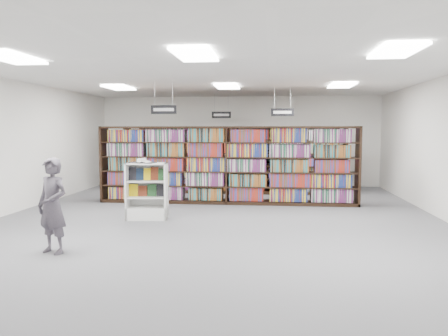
# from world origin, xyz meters

# --- Properties ---
(floor) EXTENTS (12.00, 12.00, 0.00)m
(floor) POSITION_xyz_m (0.00, 0.00, 0.00)
(floor) COLOR #5B5A60
(floor) RESTS_ON ground
(ceiling) EXTENTS (10.00, 12.00, 0.10)m
(ceiling) POSITION_xyz_m (0.00, 0.00, 3.20)
(ceiling) COLOR silver
(ceiling) RESTS_ON wall_back
(wall_back) EXTENTS (10.00, 0.10, 3.20)m
(wall_back) POSITION_xyz_m (0.00, 6.00, 1.60)
(wall_back) COLOR white
(wall_back) RESTS_ON ground
(wall_front) EXTENTS (10.00, 0.10, 3.20)m
(wall_front) POSITION_xyz_m (0.00, -6.00, 1.60)
(wall_front) COLOR white
(wall_front) RESTS_ON ground
(wall_left) EXTENTS (0.10, 12.00, 3.20)m
(wall_left) POSITION_xyz_m (-5.00, 0.00, 1.60)
(wall_left) COLOR white
(wall_left) RESTS_ON ground
(bookshelf_row_near) EXTENTS (7.00, 0.60, 2.10)m
(bookshelf_row_near) POSITION_xyz_m (0.00, 2.00, 1.05)
(bookshelf_row_near) COLOR black
(bookshelf_row_near) RESTS_ON floor
(bookshelf_row_mid) EXTENTS (7.00, 0.60, 2.10)m
(bookshelf_row_mid) POSITION_xyz_m (0.00, 4.00, 1.05)
(bookshelf_row_mid) COLOR black
(bookshelf_row_mid) RESTS_ON floor
(bookshelf_row_far) EXTENTS (7.00, 0.60, 2.10)m
(bookshelf_row_far) POSITION_xyz_m (0.00, 5.70, 1.05)
(bookshelf_row_far) COLOR black
(bookshelf_row_far) RESTS_ON floor
(aisle_sign_left) EXTENTS (0.65, 0.02, 0.80)m
(aisle_sign_left) POSITION_xyz_m (-1.50, 1.00, 2.53)
(aisle_sign_left) COLOR #B2B2B7
(aisle_sign_left) RESTS_ON ceiling
(aisle_sign_right) EXTENTS (0.65, 0.02, 0.80)m
(aisle_sign_right) POSITION_xyz_m (1.50, 3.00, 2.53)
(aisle_sign_right) COLOR #B2B2B7
(aisle_sign_right) RESTS_ON ceiling
(aisle_sign_center) EXTENTS (0.65, 0.02, 0.80)m
(aisle_sign_center) POSITION_xyz_m (-0.50, 5.00, 2.53)
(aisle_sign_center) COLOR #B2B2B7
(aisle_sign_center) RESTS_ON ceiling
(troffer_front_left) EXTENTS (0.60, 1.20, 0.04)m
(troffer_front_left) POSITION_xyz_m (-3.00, -3.00, 3.16)
(troffer_front_left) COLOR white
(troffer_front_left) RESTS_ON ceiling
(troffer_front_center) EXTENTS (0.60, 1.20, 0.04)m
(troffer_front_center) POSITION_xyz_m (0.00, -3.00, 3.16)
(troffer_front_center) COLOR white
(troffer_front_center) RESTS_ON ceiling
(troffer_front_right) EXTENTS (0.60, 1.20, 0.04)m
(troffer_front_right) POSITION_xyz_m (3.00, -3.00, 3.16)
(troffer_front_right) COLOR white
(troffer_front_right) RESTS_ON ceiling
(troffer_back_left) EXTENTS (0.60, 1.20, 0.04)m
(troffer_back_left) POSITION_xyz_m (-3.00, 2.00, 3.16)
(troffer_back_left) COLOR white
(troffer_back_left) RESTS_ON ceiling
(troffer_back_center) EXTENTS (0.60, 1.20, 0.04)m
(troffer_back_center) POSITION_xyz_m (0.00, 2.00, 3.16)
(troffer_back_center) COLOR white
(troffer_back_center) RESTS_ON ceiling
(troffer_back_right) EXTENTS (0.60, 1.20, 0.04)m
(troffer_back_right) POSITION_xyz_m (3.00, 2.00, 3.16)
(troffer_back_right) COLOR white
(troffer_back_right) RESTS_ON ceiling
(endcap_display) EXTENTS (0.95, 0.54, 1.27)m
(endcap_display) POSITION_xyz_m (-1.58, -0.29, 0.45)
(endcap_display) COLOR silver
(endcap_display) RESTS_ON floor
(open_book) EXTENTS (0.60, 0.40, 0.13)m
(open_book) POSITION_xyz_m (-1.67, -0.33, 1.30)
(open_book) COLOR black
(open_book) RESTS_ON endcap_display
(shopper) EXTENTS (0.66, 0.54, 1.56)m
(shopper) POSITION_xyz_m (-2.33, -3.13, 0.78)
(shopper) COLOR #4C4650
(shopper) RESTS_ON floor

